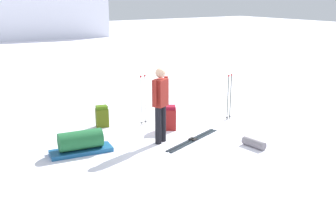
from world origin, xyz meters
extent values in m
plane|color=white|center=(0.00, 0.00, 0.00)|extent=(80.00, 80.00, 0.00)
cube|color=white|center=(2.89, 25.14, 1.56)|extent=(13.28, 6.61, 3.12)
cylinder|color=black|center=(-0.29, -0.05, 0.42)|extent=(0.14, 0.14, 0.85)
cylinder|color=black|center=(-0.11, 0.04, 0.42)|extent=(0.14, 0.14, 0.85)
cube|color=maroon|center=(-0.20, -0.01, 1.15)|extent=(0.40, 0.35, 0.60)
cylinder|color=maroon|center=(-0.42, -0.11, 1.18)|extent=(0.09, 0.09, 0.58)
cylinder|color=maroon|center=(0.01, 0.10, 1.18)|extent=(0.09, 0.09, 0.58)
sphere|color=tan|center=(-0.20, -0.01, 1.59)|extent=(0.22, 0.22, 0.22)
cube|color=black|center=(0.45, -0.27, 0.01)|extent=(1.75, 0.67, 0.02)
cube|color=black|center=(0.45, -0.27, 0.04)|extent=(0.15, 0.11, 0.03)
cube|color=black|center=(0.49, -0.37, 0.01)|extent=(1.75, 0.67, 0.02)
cube|color=black|center=(0.49, -0.37, 0.04)|extent=(0.15, 0.11, 0.03)
cube|color=black|center=(0.99, 1.43, 0.01)|extent=(1.34, 1.51, 0.02)
cube|color=black|center=(0.99, 1.43, 0.04)|extent=(0.14, 0.15, 0.03)
cube|color=black|center=(0.92, 1.49, 0.01)|extent=(1.34, 1.51, 0.02)
cube|color=black|center=(0.92, 1.49, 0.04)|extent=(0.14, 0.15, 0.03)
cube|color=maroon|center=(0.46, 0.64, 0.26)|extent=(0.42, 0.41, 0.52)
cube|color=maroon|center=(0.46, 0.64, 0.56)|extent=(0.38, 0.37, 0.08)
cube|color=#475610|center=(-0.84, 1.73, 0.23)|extent=(0.35, 0.30, 0.47)
cube|color=#3F6210|center=(-0.84, 1.73, 0.51)|extent=(0.32, 0.27, 0.08)
cylinder|color=black|center=(2.18, 0.45, 0.58)|extent=(0.02, 0.02, 1.16)
sphere|color=#A51919|center=(2.18, 0.45, 1.19)|extent=(0.05, 0.05, 0.05)
cylinder|color=black|center=(2.18, 0.45, 0.06)|extent=(0.07, 0.07, 0.01)
cylinder|color=black|center=(2.31, 0.49, 0.58)|extent=(0.02, 0.02, 1.16)
sphere|color=#A51919|center=(2.31, 0.49, 1.19)|extent=(0.05, 0.05, 0.05)
cylinder|color=black|center=(2.31, 0.49, 0.06)|extent=(0.07, 0.07, 0.01)
cylinder|color=#B8BEB9|center=(0.05, 1.30, 0.62)|extent=(0.02, 0.02, 1.23)
sphere|color=#A51919|center=(0.05, 1.30, 1.26)|extent=(0.05, 0.05, 0.05)
cylinder|color=black|center=(0.05, 1.30, 0.06)|extent=(0.07, 0.07, 0.01)
cylinder|color=#B8BEB9|center=(0.19, 1.34, 0.62)|extent=(0.02, 0.02, 1.23)
sphere|color=#A51919|center=(0.19, 1.34, 1.26)|extent=(0.05, 0.05, 0.05)
cylinder|color=black|center=(0.19, 1.34, 0.06)|extent=(0.07, 0.07, 0.01)
cube|color=#185285|center=(-1.94, 0.38, 0.04)|extent=(1.34, 0.63, 0.09)
cylinder|color=#206535|center=(-1.94, 0.38, 0.29)|extent=(0.95, 0.53, 0.40)
cylinder|color=gray|center=(1.33, -1.38, 0.09)|extent=(0.24, 0.57, 0.18)
camera|label=1|loc=(-4.69, -7.12, 3.20)|focal=42.50mm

